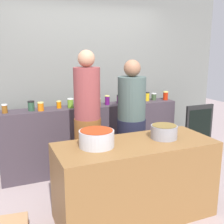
# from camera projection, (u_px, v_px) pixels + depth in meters

# --- Properties ---
(ground) EXTENTS (12.00, 12.00, 0.00)m
(ground) POSITION_uv_depth(u_px,v_px,m) (123.00, 202.00, 3.37)
(ground) COLOR #A38F8F
(storefront_wall) EXTENTS (4.80, 0.12, 3.00)m
(storefront_wall) POSITION_uv_depth(u_px,v_px,m) (85.00, 70.00, 4.34)
(storefront_wall) COLOR slate
(storefront_wall) RESTS_ON ground
(display_shelf) EXTENTS (2.70, 0.36, 0.99)m
(display_shelf) POSITION_uv_depth(u_px,v_px,m) (93.00, 137.00, 4.25)
(display_shelf) COLOR #3B313A
(display_shelf) RESTS_ON ground
(prep_table) EXTENTS (1.70, 0.70, 0.86)m
(prep_table) POSITION_uv_depth(u_px,v_px,m) (135.00, 180.00, 3.01)
(prep_table) COLOR brown
(prep_table) RESTS_ON ground
(preserve_jar_0) EXTENTS (0.07, 0.07, 0.12)m
(preserve_jar_0) POSITION_uv_depth(u_px,v_px,m) (5.00, 109.00, 3.64)
(preserve_jar_0) COLOR brown
(preserve_jar_0) RESTS_ON display_shelf
(preserve_jar_1) EXTENTS (0.09, 0.09, 0.14)m
(preserve_jar_1) POSITION_uv_depth(u_px,v_px,m) (31.00, 106.00, 3.78)
(preserve_jar_1) COLOR #284B34
(preserve_jar_1) RESTS_ON display_shelf
(preserve_jar_2) EXTENTS (0.09, 0.09, 0.12)m
(preserve_jar_2) POSITION_uv_depth(u_px,v_px,m) (41.00, 106.00, 3.78)
(preserve_jar_2) COLOR orange
(preserve_jar_2) RESTS_ON display_shelf
(preserve_jar_3) EXTENTS (0.07, 0.07, 0.10)m
(preserve_jar_3) POSITION_uv_depth(u_px,v_px,m) (59.00, 104.00, 3.95)
(preserve_jar_3) COLOR #D26808
(preserve_jar_3) RESTS_ON display_shelf
(preserve_jar_4) EXTENTS (0.09, 0.09, 0.14)m
(preserve_jar_4) POSITION_uv_depth(u_px,v_px,m) (71.00, 103.00, 3.97)
(preserve_jar_4) COLOR olive
(preserve_jar_4) RESTS_ON display_shelf
(preserve_jar_5) EXTENTS (0.07, 0.07, 0.12)m
(preserve_jar_5) POSITION_uv_depth(u_px,v_px,m) (98.00, 102.00, 4.10)
(preserve_jar_5) COLOR gold
(preserve_jar_5) RESTS_ON display_shelf
(preserve_jar_6) EXTENTS (0.07, 0.07, 0.14)m
(preserve_jar_6) POSITION_uv_depth(u_px,v_px,m) (107.00, 100.00, 4.19)
(preserve_jar_6) COLOR #54115D
(preserve_jar_6) RESTS_ON display_shelf
(preserve_jar_7) EXTENTS (0.07, 0.07, 0.13)m
(preserve_jar_7) POSITION_uv_depth(u_px,v_px,m) (119.00, 99.00, 4.32)
(preserve_jar_7) COLOR #4E1C4B
(preserve_jar_7) RESTS_ON display_shelf
(preserve_jar_8) EXTENTS (0.07, 0.07, 0.14)m
(preserve_jar_8) POSITION_uv_depth(u_px,v_px,m) (147.00, 96.00, 4.51)
(preserve_jar_8) COLOR gold
(preserve_jar_8) RESTS_ON display_shelf
(preserve_jar_9) EXTENTS (0.08, 0.08, 0.11)m
(preserve_jar_9) POSITION_uv_depth(u_px,v_px,m) (154.00, 97.00, 4.58)
(preserve_jar_9) COLOR #384D30
(preserve_jar_9) RESTS_ON display_shelf
(preserve_jar_10) EXTENTS (0.08, 0.08, 0.14)m
(preserve_jar_10) POSITION_uv_depth(u_px,v_px,m) (166.00, 96.00, 4.59)
(preserve_jar_10) COLOR #B0220B
(preserve_jar_10) RESTS_ON display_shelf
(cooking_pot_left) EXTENTS (0.36, 0.36, 0.17)m
(cooking_pot_left) POSITION_uv_depth(u_px,v_px,m) (97.00, 138.00, 2.79)
(cooking_pot_left) COLOR #B7B7BC
(cooking_pot_left) RESTS_ON prep_table
(cooking_pot_center) EXTENTS (0.29, 0.29, 0.15)m
(cooking_pot_center) POSITION_uv_depth(u_px,v_px,m) (164.00, 132.00, 3.05)
(cooking_pot_center) COLOR gray
(cooking_pot_center) RESTS_ON prep_table
(cook_with_tongs) EXTENTS (0.33, 0.33, 1.81)m
(cook_with_tongs) POSITION_uv_depth(u_px,v_px,m) (88.00, 132.00, 3.40)
(cook_with_tongs) COLOR brown
(cook_with_tongs) RESTS_ON ground
(cook_in_cap) EXTENTS (0.38, 0.38, 1.68)m
(cook_in_cap) POSITION_uv_depth(u_px,v_px,m) (131.00, 130.00, 3.72)
(cook_in_cap) COLOR #1B1D31
(cook_in_cap) RESTS_ON ground
(chalkboard_sign) EXTENTS (0.50, 0.05, 0.96)m
(chalkboard_sign) POSITION_uv_depth(u_px,v_px,m) (198.00, 134.00, 4.43)
(chalkboard_sign) COLOR black
(chalkboard_sign) RESTS_ON ground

